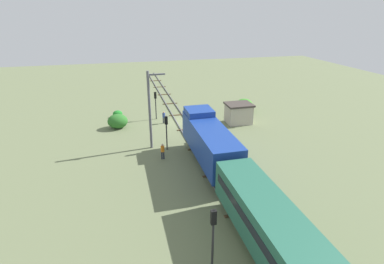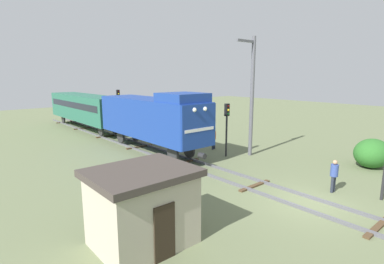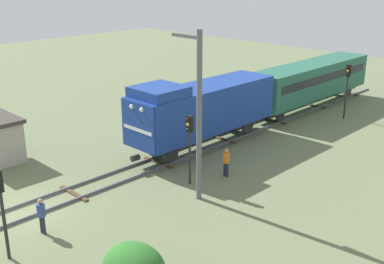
{
  "view_description": "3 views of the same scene",
  "coord_description": "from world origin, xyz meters",
  "views": [
    {
      "loc": [
        8.0,
        38.03,
        14.4
      ],
      "look_at": [
        0.47,
        7.89,
        1.69
      ],
      "focal_mm": 28.0,
      "sensor_mm": 36.0,
      "label": 1
    },
    {
      "loc": [
        -12.59,
        -6.39,
        5.89
      ],
      "look_at": [
        -0.17,
        7.96,
        2.31
      ],
      "focal_mm": 28.0,
      "sensor_mm": 36.0,
      "label": 2
    },
    {
      "loc": [
        20.45,
        -8.98,
        11.31
      ],
      "look_at": [
        0.7,
        11.14,
        1.64
      ],
      "focal_mm": 45.0,
      "sensor_mm": 36.0,
      "label": 3
    }
  ],
  "objects": [
    {
      "name": "worker_near_track",
      "position": [
        2.4,
        -0.13,
        1.0
      ],
      "size": [
        0.38,
        0.38,
        1.7
      ],
      "rotation": [
        0.0,
        0.0,
        0.97
      ],
      "color": "#262B38",
      "rests_on": "ground"
    },
    {
      "name": "bush_near",
      "position": [
        8.53,
        0.16,
        0.94
      ],
      "size": [
        2.59,
        2.12,
        1.89
      ],
      "primitive_type": "ellipsoid",
      "color": "#2B6826",
      "rests_on": "ground"
    },
    {
      "name": "ground_plane",
      "position": [
        0.0,
        0.0,
        0.0
      ],
      "size": [
        107.12,
        107.12,
        0.0
      ],
      "primitive_type": "plane",
      "color": "#66704C"
    },
    {
      "name": "railway_track",
      "position": [
        0.0,
        -0.0,
        0.07
      ],
      "size": [
        2.4,
        71.41,
        0.16
      ],
      "color": "#595960",
      "rests_on": "ground"
    },
    {
      "name": "catenary_mast",
      "position": [
        4.94,
        7.26,
        4.56
      ],
      "size": [
        1.94,
        0.28,
        8.63
      ],
      "color": "#595960",
      "rests_on": "ground"
    },
    {
      "name": "worker_by_signal",
      "position": [
        4.2,
        10.34,
        1.0
      ],
      "size": [
        0.38,
        0.38,
        1.7
      ],
      "rotation": [
        0.0,
        0.0,
        6.16
      ],
      "color": "#262B38",
      "rests_on": "ground"
    },
    {
      "name": "bush_mid",
      "position": [
        -10.17,
        -2.23,
        0.99
      ],
      "size": [
        2.73,
        2.24,
        1.99
      ],
      "primitive_type": "ellipsoid",
      "color": "#368A26",
      "rests_on": "ground"
    },
    {
      "name": "relay_hut",
      "position": [
        -7.5,
        2.14,
        1.39
      ],
      "size": [
        3.5,
        2.9,
        2.74
      ],
      "color": "#B2A893",
      "rests_on": "ground"
    },
    {
      "name": "bush_far",
      "position": [
        8.5,
        -4.26,
        0.5
      ],
      "size": [
        1.36,
        1.12,
        0.99
      ],
      "primitive_type": "ellipsoid",
      "color": "#207A26",
      "rests_on": "ground"
    },
    {
      "name": "locomotive",
      "position": [
        0.0,
        12.77,
        2.77
      ],
      "size": [
        2.9,
        11.6,
        4.6
      ],
      "color": "navy",
      "rests_on": "railway_track"
    },
    {
      "name": "traffic_signal_mid",
      "position": [
        3.4,
        8.21,
        2.73
      ],
      "size": [
        0.32,
        0.34,
        3.91
      ],
      "color": "#262628",
      "rests_on": "ground"
    },
    {
      "name": "traffic_signal_far",
      "position": [
        3.6,
        25.29,
        2.98
      ],
      "size": [
        0.32,
        0.34,
        4.3
      ],
      "color": "#262628",
      "rests_on": "ground"
    },
    {
      "name": "traffic_signal_near",
      "position": [
        3.2,
        -2.13,
        2.74
      ],
      "size": [
        0.32,
        0.34,
        3.92
      ],
      "color": "#262628",
      "rests_on": "ground"
    },
    {
      "name": "passenger_car_leading",
      "position": [
        0.0,
        26.11,
        2.52
      ],
      "size": [
        2.84,
        14.0,
        3.66
      ],
      "color": "#26604C",
      "rests_on": "railway_track"
    }
  ]
}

